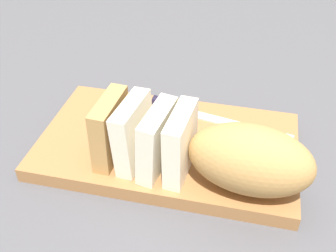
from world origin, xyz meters
name	(u,v)px	position (x,y,z in m)	size (l,w,h in m)	color
ground_plane	(168,151)	(0.00, 0.00, 0.00)	(3.00, 3.00, 0.00)	#4C4C51
cutting_board	(168,145)	(0.00, 0.00, 0.01)	(0.44, 0.25, 0.03)	#9E6B3D
bread_loaf	(209,151)	(-0.08, 0.07, 0.08)	(0.33, 0.12, 0.11)	tan
bread_knife	(188,110)	(-0.02, -0.08, 0.03)	(0.26, 0.06, 0.02)	silver
crumb_near_knife	(201,157)	(-0.06, 0.03, 0.03)	(0.01, 0.01, 0.01)	tan
crumb_near_loaf	(193,130)	(-0.04, -0.03, 0.03)	(0.01, 0.01, 0.01)	tan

